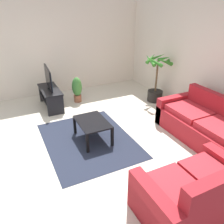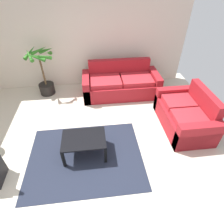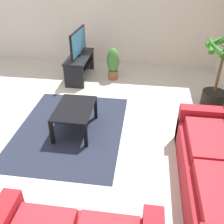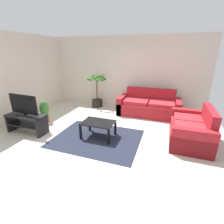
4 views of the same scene
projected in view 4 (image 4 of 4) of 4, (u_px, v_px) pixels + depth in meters
ground_plane at (94, 140)px, 4.17m from camera, size 6.60×6.60×0.00m
wall_back at (126, 73)px, 6.36m from camera, size 6.00×0.06×2.70m
couch_main at (149, 107)px, 5.76m from camera, size 2.10×0.90×0.90m
couch_loveseat at (191, 130)px, 4.04m from camera, size 0.90×1.49×0.90m
tv_stand at (27, 121)px, 4.48m from camera, size 1.10×0.45×0.52m
tv at (23, 104)px, 4.32m from camera, size 0.93×0.11×0.56m
coffee_table at (98, 124)px, 4.23m from camera, size 0.82×0.57×0.42m
area_rug at (97, 138)px, 4.26m from camera, size 2.20×1.70×0.01m
potted_palm at (97, 93)px, 6.56m from camera, size 0.79×0.80×1.33m
potted_plant_small at (44, 111)px, 5.14m from camera, size 0.28×0.28×0.71m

